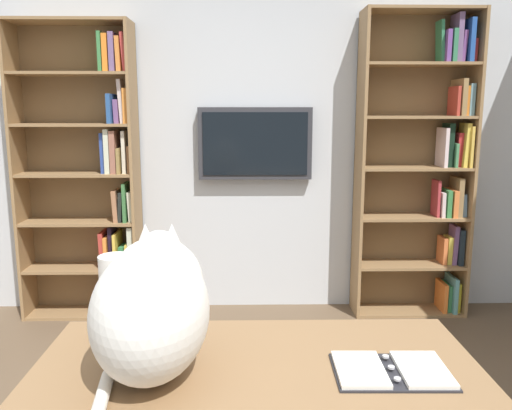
{
  "coord_description": "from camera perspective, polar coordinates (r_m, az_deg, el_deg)",
  "views": [
    {
      "loc": [
        -0.0,
        1.69,
        1.51
      ],
      "look_at": [
        -0.05,
        -1.14,
        0.99
      ],
      "focal_mm": 36.5,
      "sensor_mm": 36.0,
      "label": 1
    }
  ],
  "objects": [
    {
      "name": "bookshelf_left",
      "position": [
        4.0,
        18.09,
        4.24
      ],
      "size": [
        0.82,
        0.28,
        2.2
      ],
      "color": "#937047",
      "rests_on": "ground"
    },
    {
      "name": "wall_back",
      "position": [
        3.93,
        -1.1,
        7.99
      ],
      "size": [
        4.52,
        0.06,
        2.7
      ],
      "primitive_type": "cube",
      "color": "silver",
      "rests_on": "ground"
    },
    {
      "name": "wall_mounted_tv",
      "position": [
        3.85,
        -0.15,
        6.74
      ],
      "size": [
        0.84,
        0.07,
        0.53
      ],
      "color": "#333338"
    },
    {
      "name": "open_binder",
      "position": [
        1.62,
        14.47,
        -17.13
      ],
      "size": [
        0.33,
        0.23,
        0.02
      ],
      "color": "#26262B",
      "rests_on": "desk"
    },
    {
      "name": "paper_towel_roll",
      "position": [
        1.8,
        -15.11,
        -9.68
      ],
      "size": [
        0.11,
        0.11,
        0.28
      ],
      "primitive_type": "cylinder",
      "color": "white",
      "rests_on": "desk"
    },
    {
      "name": "bookshelf_right",
      "position": [
        3.95,
        -17.43,
        2.58
      ],
      "size": [
        0.85,
        0.28,
        2.12
      ],
      "color": "#937047",
      "rests_on": "ground"
    },
    {
      "name": "cat",
      "position": [
        1.54,
        -11.38,
        -10.4
      ],
      "size": [
        0.33,
        0.61,
        0.41
      ],
      "color": "white",
      "rests_on": "desk"
    },
    {
      "name": "desk",
      "position": [
        1.65,
        -0.01,
        -21.31
      ],
      "size": [
        1.33,
        0.69,
        0.76
      ],
      "color": "olive",
      "rests_on": "ground"
    }
  ]
}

